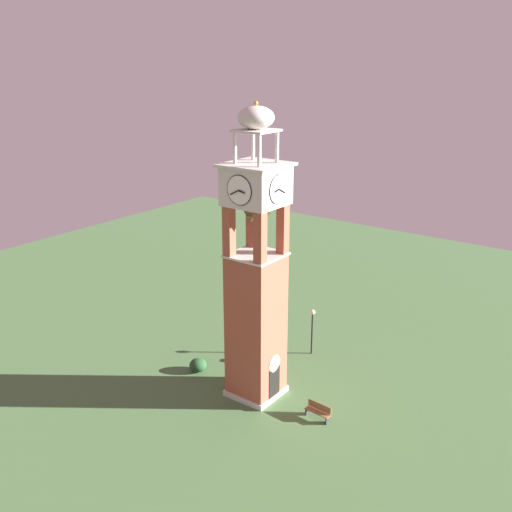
{
  "coord_description": "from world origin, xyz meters",
  "views": [
    {
      "loc": [
        -26.18,
        -19.43,
        20.14
      ],
      "look_at": [
        0.0,
        0.0,
        9.16
      ],
      "focal_mm": 41.35,
      "sensor_mm": 36.0,
      "label": 1
    }
  ],
  "objects_px": {
    "clock_tower": "(256,285)",
    "lamp_post": "(312,323)",
    "park_bench": "(318,411)",
    "trash_bin": "(256,356)"
  },
  "relations": [
    {
      "from": "clock_tower",
      "to": "lamp_post",
      "type": "relative_size",
      "value": 5.28
    },
    {
      "from": "clock_tower",
      "to": "park_bench",
      "type": "height_order",
      "value": "clock_tower"
    },
    {
      "from": "lamp_post",
      "to": "trash_bin",
      "type": "xyz_separation_m",
      "value": [
        -3.28,
        2.54,
        -2.0
      ]
    },
    {
      "from": "clock_tower",
      "to": "park_bench",
      "type": "distance_m",
      "value": 8.23
    },
    {
      "from": "park_bench",
      "to": "lamp_post",
      "type": "height_order",
      "value": "lamp_post"
    },
    {
      "from": "park_bench",
      "to": "lamp_post",
      "type": "bearing_deg",
      "value": 34.28
    },
    {
      "from": "lamp_post",
      "to": "trash_bin",
      "type": "height_order",
      "value": "lamp_post"
    },
    {
      "from": "park_bench",
      "to": "lamp_post",
      "type": "distance_m",
      "value": 8.28
    },
    {
      "from": "clock_tower",
      "to": "lamp_post",
      "type": "distance_m",
      "value": 8.25
    },
    {
      "from": "clock_tower",
      "to": "trash_bin",
      "type": "height_order",
      "value": "clock_tower"
    }
  ]
}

